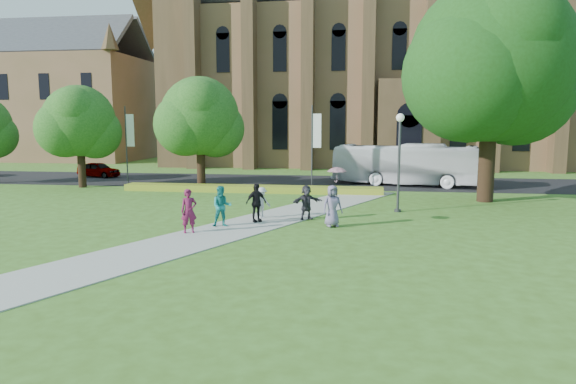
% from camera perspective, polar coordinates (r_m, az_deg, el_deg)
% --- Properties ---
extents(ground, '(160.00, 160.00, 0.00)m').
position_cam_1_polar(ground, '(22.49, -6.27, -4.53)').
color(ground, '#3F5F1C').
rests_on(ground, ground).
extents(road, '(160.00, 10.00, 0.02)m').
position_cam_1_polar(road, '(41.92, 0.57, 1.18)').
color(road, black).
rests_on(road, ground).
extents(footpath, '(15.58, 28.54, 0.04)m').
position_cam_1_polar(footpath, '(23.44, -5.66, -3.98)').
color(footpath, '#B2B2A8').
rests_on(footpath, ground).
extents(flower_hedge, '(18.00, 1.40, 0.45)m').
position_cam_1_polar(flower_hedge, '(35.58, -4.09, 0.36)').
color(flower_hedge, gold).
rests_on(flower_hedge, ground).
extents(cathedral, '(52.60, 18.25, 28.00)m').
position_cam_1_polar(cathedral, '(61.72, 12.74, 15.15)').
color(cathedral, brown).
rests_on(cathedral, ground).
extents(building_west, '(22.00, 14.00, 18.30)m').
position_cam_1_polar(building_west, '(74.76, -24.15, 10.43)').
color(building_west, brown).
rests_on(building_west, ground).
extents(streetlamp, '(0.44, 0.44, 5.24)m').
position_cam_1_polar(streetlamp, '(27.88, 12.26, 4.53)').
color(streetlamp, '#38383D').
rests_on(streetlamp, ground).
extents(large_tree, '(9.60, 9.60, 13.20)m').
position_cam_1_polar(large_tree, '(33.33, 21.71, 13.38)').
color(large_tree, '#332114').
rests_on(large_tree, ground).
extents(street_tree_0, '(5.20, 5.20, 7.50)m').
position_cam_1_polar(street_tree_0, '(40.83, -22.18, 7.29)').
color(street_tree_0, '#332114').
rests_on(street_tree_0, ground).
extents(street_tree_1, '(5.60, 5.60, 8.05)m').
position_cam_1_polar(street_tree_1, '(37.60, -9.76, 8.29)').
color(street_tree_1, '#332114').
rests_on(street_tree_1, ground).
extents(banner_pole_0, '(0.70, 0.10, 6.00)m').
position_cam_1_polar(banner_pole_0, '(36.67, 2.86, 5.55)').
color(banner_pole_0, '#38383D').
rests_on(banner_pole_0, ground).
extents(banner_pole_1, '(0.70, 0.10, 6.00)m').
position_cam_1_polar(banner_pole_1, '(40.46, -17.39, 5.40)').
color(banner_pole_1, '#38383D').
rests_on(banner_pole_1, ground).
extents(tour_coach, '(11.71, 5.18, 3.18)m').
position_cam_1_polar(tour_coach, '(40.16, 13.18, 2.99)').
color(tour_coach, white).
rests_on(tour_coach, road).
extents(car_0, '(4.17, 2.46, 1.33)m').
position_cam_1_polar(car_0, '(48.16, -20.30, 2.36)').
color(car_0, gray).
rests_on(car_0, road).
extents(pedestrian_0, '(0.83, 0.72, 1.90)m').
position_cam_1_polar(pedestrian_0, '(22.45, -10.96, -2.08)').
color(pedestrian_0, maroon).
rests_on(pedestrian_0, footpath).
extents(pedestrian_1, '(1.08, 0.94, 1.86)m').
position_cam_1_polar(pedestrian_1, '(23.56, -7.37, -1.59)').
color(pedestrian_1, '#197E7A').
rests_on(pedestrian_1, footpath).
extents(pedestrian_2, '(1.11, 1.11, 1.54)m').
position_cam_1_polar(pedestrian_2, '(25.53, -2.95, -1.19)').
color(pedestrian_2, silver).
rests_on(pedestrian_2, footpath).
extents(pedestrian_3, '(1.11, 1.06, 1.85)m').
position_cam_1_polar(pedestrian_3, '(24.53, -3.57, -1.19)').
color(pedestrian_3, black).
rests_on(pedestrian_3, footpath).
extents(pedestrian_4, '(1.09, 0.93, 1.89)m').
position_cam_1_polar(pedestrian_4, '(23.52, 4.95, -1.54)').
color(pedestrian_4, slate).
rests_on(pedestrian_4, footpath).
extents(pedestrian_5, '(1.61, 1.24, 1.70)m').
position_cam_1_polar(pedestrian_5, '(25.14, 2.06, -1.14)').
color(pedestrian_5, '#2D2B34').
rests_on(pedestrian_5, footpath).
extents(parasol, '(1.09, 1.09, 0.74)m').
position_cam_1_polar(parasol, '(23.44, 5.44, 1.66)').
color(parasol, '#CF92AE').
rests_on(parasol, pedestrian_4).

